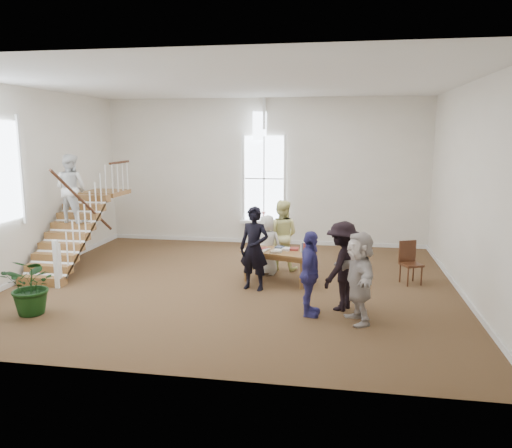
% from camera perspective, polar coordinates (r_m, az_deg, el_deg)
% --- Properties ---
extents(ground, '(10.00, 10.00, 0.00)m').
position_cam_1_polar(ground, '(11.60, -2.44, -6.86)').
color(ground, '#4A321D').
rests_on(ground, ground).
extents(room_shell, '(10.49, 10.00, 10.00)m').
position_cam_1_polar(room_shell, '(15.70, 0.88, -0.81)').
color(room_shell, silver).
rests_on(room_shell, ground).
extents(staircase, '(1.10, 4.10, 2.92)m').
position_cam_1_polar(staircase, '(13.49, -20.16, 1.98)').
color(staircase, brown).
rests_on(staircase, ground).
extents(library_table, '(1.75, 1.22, 0.81)m').
position_cam_1_polar(library_table, '(11.61, 2.51, -3.45)').
color(library_table, brown).
rests_on(library_table, ground).
extents(police_officer, '(0.77, 0.60, 1.86)m').
position_cam_1_polar(police_officer, '(10.99, -0.21, -2.81)').
color(police_officer, black).
rests_on(police_officer, ground).
extents(elderly_woman, '(0.77, 0.55, 1.48)m').
position_cam_1_polar(elderly_woman, '(12.22, 1.25, -2.39)').
color(elderly_woman, beige).
rests_on(elderly_woman, ground).
extents(person_yellow, '(0.95, 0.79, 1.78)m').
position_cam_1_polar(person_yellow, '(12.63, 2.93, -1.27)').
color(person_yellow, '#FAF69C').
rests_on(person_yellow, ground).
extents(woman_cluster_a, '(0.47, 0.99, 1.64)m').
position_cam_1_polar(woman_cluster_a, '(9.49, 6.17, -5.67)').
color(woman_cluster_a, '#3B3786').
rests_on(woman_cluster_a, ground).
extents(woman_cluster_b, '(1.10, 1.31, 1.76)m').
position_cam_1_polar(woman_cluster_b, '(9.89, 9.82, -4.74)').
color(woman_cluster_b, black).
rests_on(woman_cluster_b, ground).
extents(woman_cluster_c, '(0.96, 1.65, 1.70)m').
position_cam_1_polar(woman_cluster_c, '(9.28, 11.68, -5.99)').
color(woman_cluster_c, beige).
rests_on(woman_cluster_c, ground).
extents(floor_plant, '(1.05, 0.92, 1.13)m').
position_cam_1_polar(floor_plant, '(10.48, -24.17, -6.43)').
color(floor_plant, black).
rests_on(floor_plant, ground).
extents(side_chair, '(0.56, 0.56, 0.98)m').
position_cam_1_polar(side_chair, '(12.07, 17.14, -3.94)').
color(side_chair, '#3A1C0F').
rests_on(side_chair, ground).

